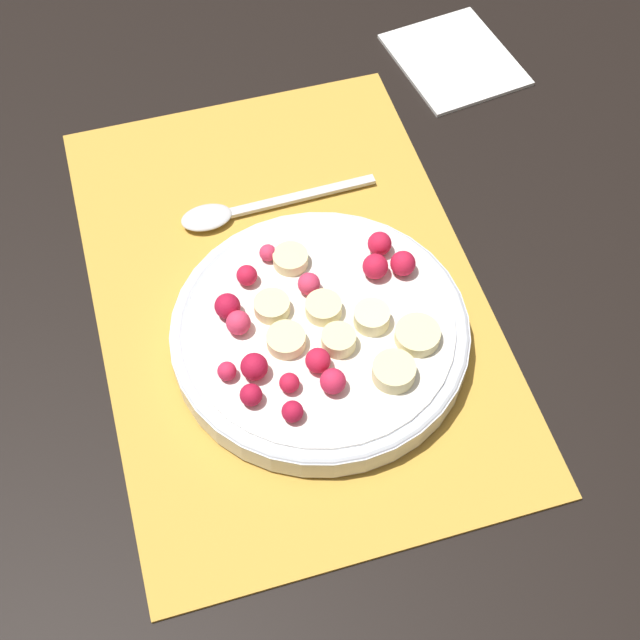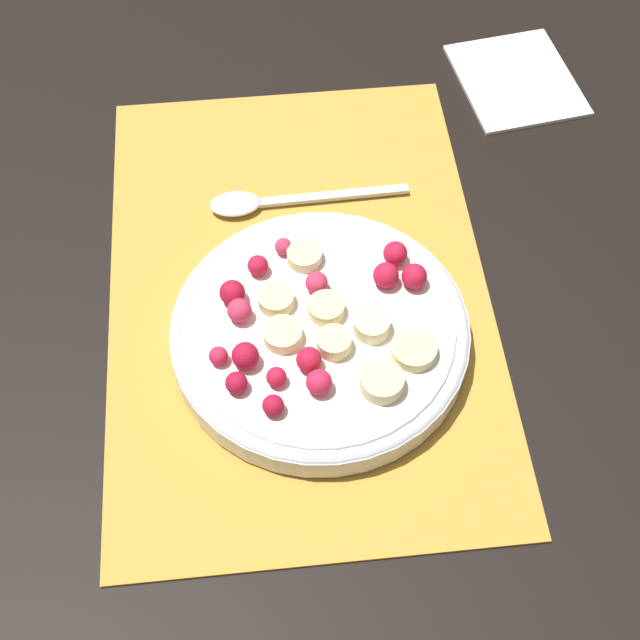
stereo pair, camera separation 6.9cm
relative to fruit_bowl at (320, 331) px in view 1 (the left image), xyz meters
name	(u,v)px [view 1 (the left image)]	position (x,y,z in m)	size (l,w,h in m)	color
ground_plane	(287,294)	(-0.06, -0.01, -0.02)	(3.00, 3.00, 0.00)	black
placemat	(287,292)	(-0.06, -0.01, -0.02)	(0.48, 0.32, 0.01)	gold
fruit_bowl	(320,331)	(0.00, 0.00, 0.00)	(0.24, 0.24, 0.05)	silver
spoon	(237,211)	(-0.15, -0.03, -0.01)	(0.03, 0.18, 0.01)	silver
napkin	(455,58)	(-0.29, 0.23, -0.02)	(0.15, 0.13, 0.01)	white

